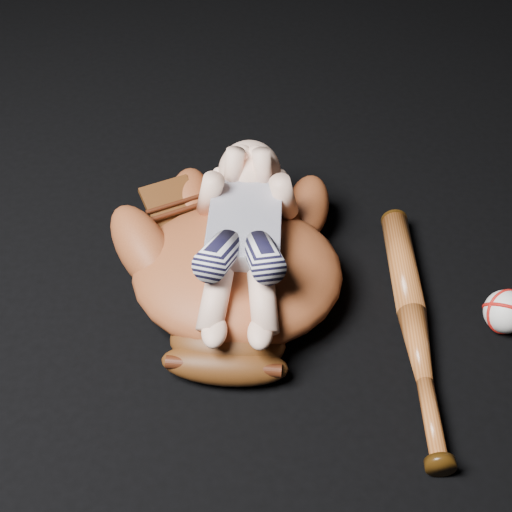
% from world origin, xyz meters
% --- Properties ---
extents(baseball_glove, '(0.47, 0.52, 0.14)m').
position_xyz_m(baseball_glove, '(-0.10, 0.15, 0.07)').
color(baseball_glove, brown).
rests_on(baseball_glove, ground).
extents(newborn_baby, '(0.22, 0.40, 0.15)m').
position_xyz_m(newborn_baby, '(-0.09, 0.15, 0.13)').
color(newborn_baby, beige).
rests_on(newborn_baby, baseball_glove).
extents(baseball_bat, '(0.09, 0.47, 0.04)m').
position_xyz_m(baseball_bat, '(0.15, 0.04, 0.02)').
color(baseball_bat, '#A14F1F').
rests_on(baseball_bat, ground).
extents(baseball, '(0.07, 0.07, 0.07)m').
position_xyz_m(baseball, '(0.29, 0.05, 0.03)').
color(baseball, white).
rests_on(baseball, ground).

